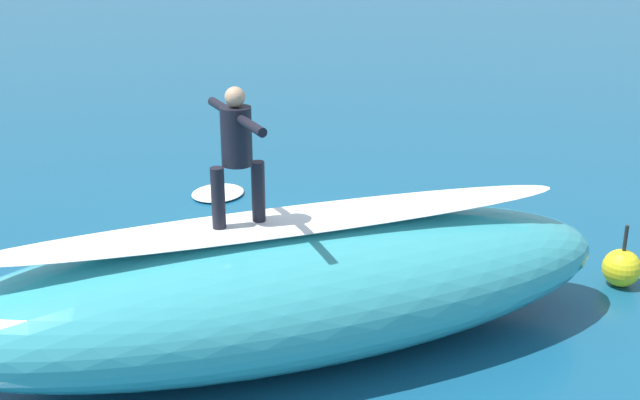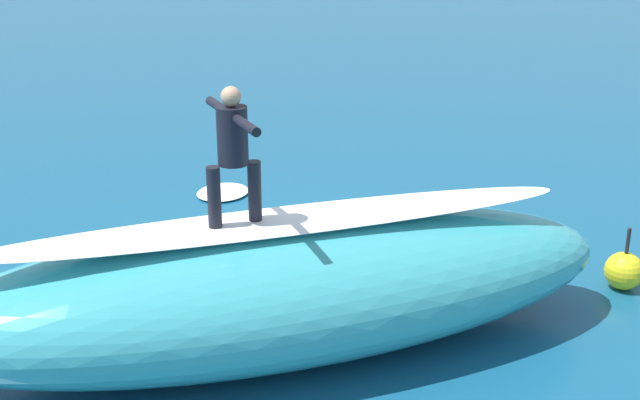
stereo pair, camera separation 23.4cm
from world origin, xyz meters
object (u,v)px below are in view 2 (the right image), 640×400
(surfer_riding, at_px, (233,146))
(buoy_marker, at_px, (624,271))
(surfer_paddling, at_px, (385,218))
(surfboard_riding, at_px, (236,227))
(surfboard_paddling, at_px, (378,231))

(surfer_riding, bearing_deg, buoy_marker, 173.99)
(surfer_paddling, relative_size, buoy_marker, 1.83)
(surfboard_riding, bearing_deg, surfboard_paddling, -141.66)
(surfer_riding, relative_size, buoy_marker, 1.74)
(surfer_riding, bearing_deg, surfer_paddling, -142.43)
(surfer_paddling, bearing_deg, surfer_riding, 24.12)
(surfboard_riding, bearing_deg, buoy_marker, 173.99)
(surfboard_paddling, height_order, buoy_marker, buoy_marker)
(surfboard_riding, xyz_separation_m, surfer_riding, (0.00, 0.00, 0.91))
(surfboard_riding, xyz_separation_m, surfboard_paddling, (-2.16, -3.43, -1.54))
(surfer_riding, bearing_deg, surfboard_riding, -123.52)
(buoy_marker, bearing_deg, surfer_paddling, -39.20)
(surfer_paddling, distance_m, buoy_marker, 3.62)
(surfer_paddling, bearing_deg, surfboard_riding, 24.12)
(surfboard_paddling, relative_size, surfer_paddling, 1.56)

